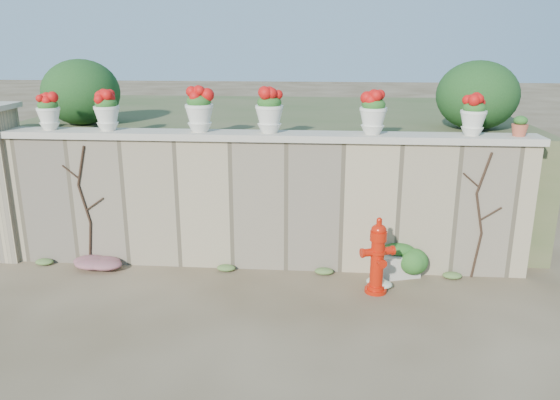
# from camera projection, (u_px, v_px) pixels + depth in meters

# --- Properties ---
(ground) EXTENTS (80.00, 80.00, 0.00)m
(ground) POSITION_uv_depth(u_px,v_px,m) (244.00, 320.00, 6.91)
(ground) COLOR #4B3B25
(ground) RESTS_ON ground
(stone_wall) EXTENTS (8.00, 0.40, 2.00)m
(stone_wall) POSITION_uv_depth(u_px,v_px,m) (260.00, 204.00, 8.34)
(stone_wall) COLOR #9D8B68
(stone_wall) RESTS_ON ground
(wall_cap) EXTENTS (8.10, 0.52, 0.10)m
(wall_cap) POSITION_uv_depth(u_px,v_px,m) (259.00, 136.00, 8.04)
(wall_cap) COLOR beige
(wall_cap) RESTS_ON stone_wall
(raised_fill) EXTENTS (9.00, 6.00, 2.00)m
(raised_fill) POSITION_uv_depth(u_px,v_px,m) (278.00, 159.00, 11.40)
(raised_fill) COLOR #384C23
(raised_fill) RESTS_ON ground
(back_shrub_left) EXTENTS (1.30, 1.30, 1.10)m
(back_shrub_left) POSITION_uv_depth(u_px,v_px,m) (81.00, 92.00, 9.30)
(back_shrub_left) COLOR #143814
(back_shrub_left) RESTS_ON raised_fill
(back_shrub_right) EXTENTS (1.30, 1.30, 1.10)m
(back_shrub_right) POSITION_uv_depth(u_px,v_px,m) (477.00, 95.00, 8.78)
(back_shrub_right) COLOR #143814
(back_shrub_right) RESTS_ON raised_fill
(vine_left) EXTENTS (0.60, 0.04, 1.91)m
(vine_left) POSITION_uv_depth(u_px,v_px,m) (85.00, 204.00, 8.34)
(vine_left) COLOR black
(vine_left) RESTS_ON ground
(vine_right) EXTENTS (0.60, 0.04, 1.91)m
(vine_right) POSITION_uv_depth(u_px,v_px,m) (480.00, 214.00, 7.88)
(vine_right) COLOR black
(vine_right) RESTS_ON ground
(fire_hydrant) EXTENTS (0.48, 0.34, 1.09)m
(fire_hydrant) POSITION_uv_depth(u_px,v_px,m) (378.00, 256.00, 7.53)
(fire_hydrant) COLOR #B91807
(fire_hydrant) RESTS_ON ground
(planter_box) EXTENTS (0.69, 0.52, 0.51)m
(planter_box) POSITION_uv_depth(u_px,v_px,m) (398.00, 261.00, 8.16)
(planter_box) COLOR beige
(planter_box) RESTS_ON ground
(green_shrub) EXTENTS (0.63, 0.56, 0.60)m
(green_shrub) POSITION_uv_depth(u_px,v_px,m) (412.00, 261.00, 8.01)
(green_shrub) COLOR #1E5119
(green_shrub) RESTS_ON ground
(magenta_clump) EXTENTS (0.90, 0.60, 0.24)m
(magenta_clump) POSITION_uv_depth(u_px,v_px,m) (96.00, 262.00, 8.41)
(magenta_clump) COLOR #B7246C
(magenta_clump) RESTS_ON ground
(white_flowers) EXTENTS (0.51, 0.41, 0.18)m
(white_flowers) POSITION_uv_depth(u_px,v_px,m) (377.00, 282.00, 7.78)
(white_flowers) COLOR white
(white_flowers) RESTS_ON ground
(urn_pot_0) EXTENTS (0.34, 0.34, 0.54)m
(urn_pot_0) POSITION_uv_depth(u_px,v_px,m) (48.00, 112.00, 8.20)
(urn_pot_0) COLOR silver
(urn_pot_0) RESTS_ON wall_cap
(urn_pot_1) EXTENTS (0.38, 0.38, 0.59)m
(urn_pot_1) POSITION_uv_depth(u_px,v_px,m) (107.00, 111.00, 8.13)
(urn_pot_1) COLOR silver
(urn_pot_1) RESTS_ON wall_cap
(urn_pot_2) EXTENTS (0.42, 0.42, 0.65)m
(urn_pot_2) POSITION_uv_depth(u_px,v_px,m) (199.00, 110.00, 8.01)
(urn_pot_2) COLOR silver
(urn_pot_2) RESTS_ON wall_cap
(urn_pot_3) EXTENTS (0.41, 0.41, 0.64)m
(urn_pot_3) POSITION_uv_depth(u_px,v_px,m) (269.00, 111.00, 7.93)
(urn_pot_3) COLOR silver
(urn_pot_3) RESTS_ON wall_cap
(urn_pot_4) EXTENTS (0.39, 0.39, 0.61)m
(urn_pot_4) POSITION_uv_depth(u_px,v_px,m) (373.00, 113.00, 7.81)
(urn_pot_4) COLOR silver
(urn_pot_4) RESTS_ON wall_cap
(urn_pot_5) EXTENTS (0.36, 0.36, 0.57)m
(urn_pot_5) POSITION_uv_depth(u_px,v_px,m) (473.00, 116.00, 7.71)
(urn_pot_5) COLOR silver
(urn_pot_5) RESTS_ON wall_cap
(terracotta_pot) EXTENTS (0.23, 0.23, 0.28)m
(terracotta_pot) POSITION_uv_depth(u_px,v_px,m) (520.00, 127.00, 7.70)
(terracotta_pot) COLOR #B14F36
(terracotta_pot) RESTS_ON wall_cap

